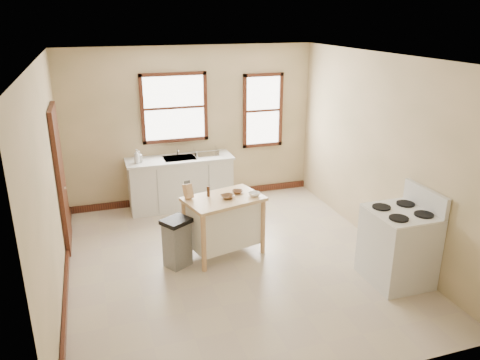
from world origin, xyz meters
The scene contains 23 objects.
floor centered at (0.00, 0.00, 0.00)m, with size 5.00×5.00×0.00m, color #B6A490.
ceiling centered at (0.00, 0.00, 2.80)m, with size 5.00×5.00×0.00m, color white.
wall_back centered at (0.00, 2.50, 1.40)m, with size 4.50×0.04×2.80m, color #D0B289.
wall_left centered at (-2.25, 0.00, 1.40)m, with size 0.04×5.00×2.80m, color #D0B289.
wall_right centered at (2.25, 0.00, 1.40)m, with size 0.04×5.00×2.80m, color #D0B289.
window_main centered at (-0.30, 2.48, 1.75)m, with size 1.17×0.06×1.22m, color #33150E, non-canonical shape.
window_side centered at (1.35, 2.48, 1.60)m, with size 0.77×0.06×1.37m, color #33150E, non-canonical shape.
door_left centered at (-2.21, 1.30, 1.05)m, with size 0.06×0.90×2.10m, color #33150E.
baseboard_back centered at (0.00, 2.47, 0.06)m, with size 4.50×0.04×0.12m, color #33150E.
baseboard_left centered at (-2.22, 0.00, 0.06)m, with size 0.04×5.00×0.12m, color #33150E.
sink_counter centered at (-0.30, 2.20, 0.46)m, with size 1.86×0.62×0.92m, color beige, non-canonical shape.
faucet centered at (-0.30, 2.38, 1.03)m, with size 0.03×0.03×0.22m, color silver.
soap_bottle_a centered at (-1.04, 2.11, 1.04)m, with size 0.09×0.09×0.24m, color #B2B2B2.
soap_bottle_b centered at (-0.99, 2.16, 1.02)m, with size 0.09×0.09×0.19m, color #B2B2B2.
dish_rack centered at (0.19, 2.22, 0.97)m, with size 0.42×0.32×0.11m, color silver, non-canonical shape.
kitchen_island centered at (-0.05, 0.28, 0.44)m, with size 1.07×0.68×0.87m, color tan, non-canonical shape.
knife_block centered at (-0.52, 0.40, 0.97)m, with size 0.10×0.10×0.20m, color tan, non-canonical shape.
pepper_grinder centered at (-0.24, 0.39, 0.95)m, with size 0.04×0.04×0.15m, color #3F2211.
bowl_a centered at (0.00, 0.24, 0.89)m, with size 0.19×0.19×0.05m, color brown.
bowl_b centered at (0.19, 0.39, 0.89)m, with size 0.16×0.16×0.04m, color brown.
bowl_c centered at (0.38, 0.21, 0.90)m, with size 0.17×0.17×0.05m, color white.
trash_bin centered at (-0.76, 0.15, 0.35)m, with size 0.36×0.30×0.70m, color gray, non-canonical shape.
gas_stove centered at (1.88, -1.10, 0.62)m, with size 0.78×0.79×1.24m, color silver, non-canonical shape.
Camera 1 is at (-1.70, -5.57, 3.31)m, focal length 35.00 mm.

